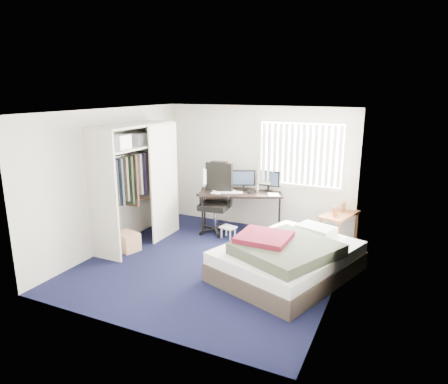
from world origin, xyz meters
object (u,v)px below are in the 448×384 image
Objects in this scene: bed at (287,258)px; office_chair at (217,205)px; desk at (241,190)px; nightstand at (340,217)px.

office_chair is at bearing 144.00° from bed.
office_chair reaches higher than bed.
bed is at bearing -48.39° from desk.
desk is 2.28m from bed.
office_chair is 0.55× the size of bed.
desk is 0.70× the size of bed.
nightstand is at bearing 0.98° from desk.
bed is (1.87, -1.36, -0.25)m from office_chair.
desk is at bearing 35.89° from office_chair.
office_chair is at bearing -172.17° from nightstand.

